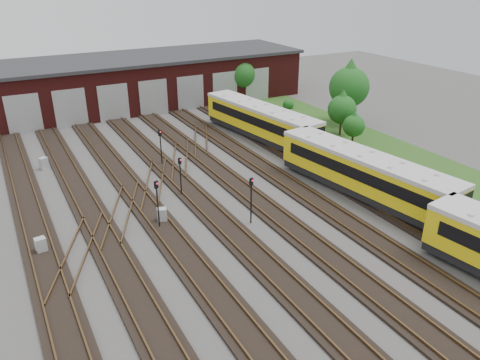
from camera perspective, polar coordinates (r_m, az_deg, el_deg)
ground at (r=31.18m, az=5.44°, el=-8.61°), size 120.00×120.00×0.00m
track_network at (r=31.45m, az=4.59°, el=-8.02°), size 30.40×70.00×0.33m
maintenance_shed at (r=64.67m, az=-14.89°, el=11.38°), size 51.00×12.50×6.35m
grass_verge at (r=49.32m, az=17.46°, el=3.22°), size 8.00×55.00×0.05m
metro_train at (r=38.50m, az=14.90°, el=0.79°), size 5.11×48.38×3.33m
signal_mast_0 at (r=32.92m, az=-10.05°, el=-2.28°), size 0.31×0.30×3.71m
signal_mast_1 at (r=43.94m, az=-9.66°, el=4.50°), size 0.31×0.30×3.45m
signal_mast_2 at (r=37.59m, az=-7.29°, el=0.99°), size 0.30×0.29×3.31m
signal_mast_3 at (r=33.14m, az=1.37°, el=-1.84°), size 0.31×0.29×3.59m
relay_cabinet_0 at (r=33.18m, az=-23.09°, el=-7.36°), size 0.73×0.64×1.10m
relay_cabinet_1 at (r=46.65m, az=-22.81°, el=1.89°), size 0.84×0.78×1.12m
relay_cabinet_2 at (r=34.50m, az=-9.48°, el=-4.29°), size 0.79×0.71×1.12m
relay_cabinet_3 at (r=56.89m, az=-3.18°, el=7.53°), size 0.64×0.60×0.85m
relay_cabinet_4 at (r=41.53m, az=13.10°, el=0.35°), size 0.54×0.45×0.88m
tree_0 at (r=65.65m, az=0.12°, el=13.19°), size 3.88×3.88×6.43m
tree_1 at (r=52.33m, az=12.37°, el=8.79°), size 3.12×3.12×5.16m
tree_2 at (r=56.47m, az=13.21°, el=11.52°), size 4.62×4.62×7.66m
tree_3 at (r=49.67m, az=13.74°, el=6.73°), size 2.27×2.27×3.76m
bush_0 at (r=43.25m, az=20.39°, el=0.76°), size 1.38×1.38×1.38m
bush_1 at (r=53.60m, az=9.54°, el=6.34°), size 1.18×1.18×1.18m
bush_2 at (r=62.65m, az=5.91°, el=9.30°), size 1.42×1.42×1.42m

